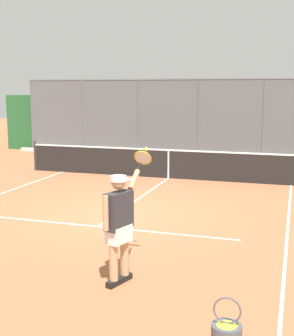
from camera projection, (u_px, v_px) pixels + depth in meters
name	position (u px, v px, depth m)	size (l,w,h in m)	color
ground_plane	(117.00, 213.00, 11.06)	(60.00, 60.00, 0.00)	#A8603D
court_line_markings	(94.00, 229.00, 9.79)	(7.80, 10.49, 0.01)	white
fence_backdrop	(201.00, 126.00, 20.22)	(18.92, 1.37, 3.33)	#565B60
tennis_net	(168.00, 163.00, 15.32)	(10.03, 0.09, 1.07)	#2D2D2D
tennis_player	(119.00, 221.00, 6.95)	(0.41, 1.40, 1.96)	black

